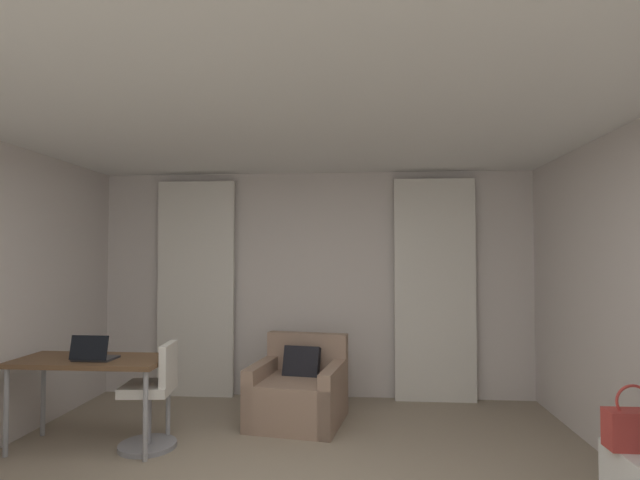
# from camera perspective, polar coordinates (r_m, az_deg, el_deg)

# --- Properties ---
(wall_window) EXTENTS (5.12, 0.06, 2.60)m
(wall_window) POSITION_cam_1_polar(r_m,az_deg,el_deg) (5.81, -0.69, -5.07)
(wall_window) COLOR silver
(wall_window) RESTS_ON ground
(ceiling) EXTENTS (5.12, 6.12, 0.06)m
(ceiling) POSITION_cam_1_polar(r_m,az_deg,el_deg) (2.97, -6.14, 17.96)
(ceiling) COLOR white
(ceiling) RESTS_ON wall_left
(curtain_left_panel) EXTENTS (0.90, 0.06, 2.50)m
(curtain_left_panel) POSITION_cam_1_polar(r_m,az_deg,el_deg) (5.96, -14.13, -5.41)
(curtain_left_panel) COLOR silver
(curtain_left_panel) RESTS_ON ground
(curtain_right_panel) EXTENTS (0.90, 0.06, 2.50)m
(curtain_right_panel) POSITION_cam_1_polar(r_m,az_deg,el_deg) (5.72, 13.11, -5.57)
(curtain_right_panel) COLOR silver
(curtain_right_panel) RESTS_ON ground
(armchair) EXTENTS (0.97, 0.97, 0.82)m
(armchair) POSITION_cam_1_polar(r_m,az_deg,el_deg) (5.07, -2.46, -17.23)
(armchair) COLOR #997A66
(armchair) RESTS_ON ground
(desk) EXTENTS (1.27, 0.57, 0.75)m
(desk) POSITION_cam_1_polar(r_m,az_deg,el_deg) (4.76, -24.89, -13.13)
(desk) COLOR brown
(desk) RESTS_ON ground
(desk_chair) EXTENTS (0.48, 0.48, 0.88)m
(desk_chair) POSITION_cam_1_polar(r_m,az_deg,el_deg) (4.63, -18.75, -17.20)
(desk_chair) COLOR gray
(desk_chair) RESTS_ON ground
(laptop) EXTENTS (0.33, 0.25, 0.22)m
(laptop) POSITION_cam_1_polar(r_m,az_deg,el_deg) (4.64, -24.67, -11.96)
(laptop) COLOR #2D2D33
(laptop) RESTS_ON desk
(handbag_primary) EXTENTS (0.30, 0.14, 0.37)m
(handbag_primary) POSITION_cam_1_polar(r_m,az_deg,el_deg) (3.50, 32.50, -17.86)
(handbag_primary) COLOR #B73833
(handbag_primary) RESTS_ON tv_console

